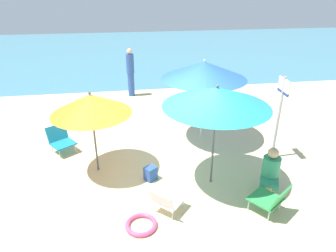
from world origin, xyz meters
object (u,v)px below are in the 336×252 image
(beach_chair_b, at_px, (271,199))
(swim_ring, at_px, (141,225))
(beach_chair_a, at_px, (60,139))
(umbrella_teal, at_px, (217,97))
(beach_chair_c, at_px, (166,200))
(warning_sign, at_px, (280,107))
(person_a, at_px, (271,170))
(umbrella_blue, at_px, (204,70))
(beach_bag, at_px, (151,173))
(person_b, at_px, (131,72))
(umbrella_orange, at_px, (91,104))

(beach_chair_b, height_order, swim_ring, beach_chair_b)
(beach_chair_a, bearing_deg, umbrella_teal, 25.73)
(beach_chair_c, distance_m, warning_sign, 3.39)
(warning_sign, bearing_deg, swim_ring, -148.08)
(warning_sign, bearing_deg, beach_chair_c, -148.24)
(person_a, bearing_deg, umbrella_blue, -136.08)
(beach_chair_c, height_order, person_a, person_a)
(umbrella_teal, height_order, beach_chair_b, umbrella_teal)
(beach_chair_a, distance_m, beach_chair_b, 5.06)
(umbrella_blue, distance_m, beach_chair_a, 3.94)
(beach_chair_a, bearing_deg, beach_bag, 17.74)
(person_a, relative_size, warning_sign, 0.47)
(umbrella_teal, bearing_deg, swim_ring, -145.27)
(beach_chair_a, xyz_separation_m, warning_sign, (5.08, -1.11, 0.98))
(beach_chair_b, bearing_deg, umbrella_teal, -0.05)
(beach_chair_c, bearing_deg, warning_sign, -19.54)
(beach_chair_a, bearing_deg, beach_chair_c, 5.05)
(umbrella_blue, xyz_separation_m, beach_chair_b, (0.48, -3.09, -1.55))
(beach_chair_a, bearing_deg, person_b, 118.60)
(person_b, bearing_deg, beach_chair_a, 53.80)
(umbrella_teal, xyz_separation_m, warning_sign, (1.76, 0.74, -0.58))
(beach_bag, bearing_deg, warning_sign, 8.66)
(umbrella_orange, relative_size, warning_sign, 0.92)
(beach_chair_b, distance_m, person_b, 7.23)
(umbrella_teal, bearing_deg, person_b, 103.47)
(person_b, bearing_deg, umbrella_teal, 93.62)
(umbrella_teal, height_order, beach_chair_c, umbrella_teal)
(umbrella_orange, distance_m, beach_chair_c, 2.46)
(umbrella_teal, relative_size, beach_bag, 7.09)
(warning_sign, distance_m, swim_ring, 3.99)
(umbrella_orange, height_order, umbrella_blue, umbrella_blue)
(person_a, distance_m, person_b, 6.69)
(beach_chair_a, xyz_separation_m, beach_chair_b, (4.10, -2.96, -0.00))
(person_a, bearing_deg, person_b, -132.24)
(swim_ring, relative_size, beach_bag, 1.85)
(umbrella_orange, xyz_separation_m, umbrella_blue, (2.68, 1.15, 0.29))
(umbrella_blue, xyz_separation_m, beach_bag, (-1.55, -1.70, -1.73))
(beach_chair_c, xyz_separation_m, warning_sign, (2.83, 1.55, 1.03))
(umbrella_teal, bearing_deg, umbrella_orange, 160.65)
(umbrella_orange, height_order, beach_chair_b, umbrella_orange)
(umbrella_blue, height_order, beach_chair_a, umbrella_blue)
(beach_chair_c, relative_size, person_a, 0.79)
(beach_chair_b, bearing_deg, beach_chair_a, 18.89)
(beach_chair_c, xyz_separation_m, person_b, (-0.30, 6.57, 0.61))
(beach_chair_b, height_order, warning_sign, warning_sign)
(person_a, bearing_deg, beach_chair_c, -54.10)
(beach_chair_a, height_order, person_b, person_b)
(umbrella_orange, xyz_separation_m, person_a, (3.45, -1.27, -1.11))
(person_b, bearing_deg, umbrella_blue, 104.13)
(warning_sign, bearing_deg, umbrella_blue, 142.63)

